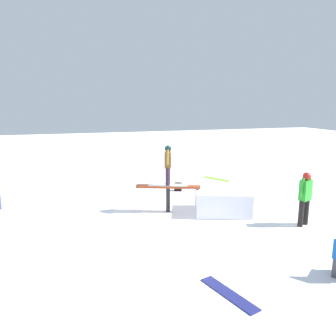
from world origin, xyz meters
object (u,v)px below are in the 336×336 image
(rail_feature, at_px, (168,190))
(loose_snowboard_navy, at_px, (229,294))
(loose_snowboard_lime, at_px, (216,179))
(backpack_on_snow, at_px, (178,187))
(bystander_green, at_px, (305,196))
(main_rider_on_rail, at_px, (168,166))

(rail_feature, distance_m, loose_snowboard_navy, 5.15)
(loose_snowboard_lime, relative_size, backpack_on_snow, 4.30)
(loose_snowboard_lime, xyz_separation_m, backpack_on_snow, (2.47, 1.46, 0.16))
(bystander_green, bearing_deg, loose_snowboard_lime, 68.60)
(main_rider_on_rail, bearing_deg, loose_snowboard_navy, 107.82)
(bystander_green, distance_m, loose_snowboard_lime, 6.37)
(main_rider_on_rail, xyz_separation_m, bystander_green, (-3.58, 2.42, -0.68))
(bystander_green, height_order, loose_snowboard_lime, bystander_green)
(main_rider_on_rail, distance_m, loose_snowboard_navy, 5.34)
(loose_snowboard_navy, xyz_separation_m, backpack_on_snow, (-1.47, -7.52, 0.16))
(main_rider_on_rail, bearing_deg, backpack_on_snow, -94.85)
(bystander_green, relative_size, loose_snowboard_lime, 1.13)
(rail_feature, relative_size, bystander_green, 1.29)
(rail_feature, bearing_deg, loose_snowboard_navy, 106.01)
(backpack_on_snow, bearing_deg, loose_snowboard_navy, -74.87)
(rail_feature, distance_m, loose_snowboard_lime, 5.39)
(main_rider_on_rail, distance_m, bystander_green, 4.37)
(bystander_green, height_order, backpack_on_snow, bystander_green)
(loose_snowboard_lime, bearing_deg, loose_snowboard_navy, 126.48)
(bystander_green, bearing_deg, backpack_on_snow, 95.53)
(rail_feature, distance_m, backpack_on_snow, 2.77)
(backpack_on_snow, bearing_deg, bystander_green, -37.53)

